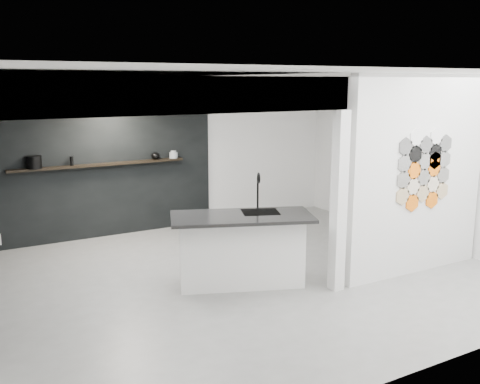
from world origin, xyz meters
name	(u,v)px	position (x,y,z in m)	size (l,w,h in m)	color
floor	(244,276)	(0.00, 0.00, -0.01)	(7.00, 6.00, 0.01)	slate
partition_panel	(418,176)	(2.23, -1.00, 1.40)	(2.45, 0.15, 2.80)	silver
bay_clad_back	(93,171)	(-1.30, 2.97, 1.18)	(4.40, 0.04, 2.35)	black
bulkhead	(125,92)	(-1.30, 1.00, 2.55)	(4.40, 4.00, 0.40)	silver
corner_column	(339,202)	(0.82, -1.00, 1.18)	(0.16, 0.16, 2.35)	silver
fascia_beam	(181,95)	(-1.30, -0.92, 2.55)	(4.40, 0.16, 0.40)	silver
display_shelf	(100,165)	(-1.20, 2.87, 1.30)	(3.00, 0.15, 0.04)	black
kitchen_island	(241,248)	(-0.18, -0.23, 0.50)	(2.02, 1.44, 1.49)	silver
stockpot	(34,162)	(-2.27, 2.87, 1.42)	(0.25, 0.25, 0.20)	black
kettle	(156,156)	(-0.20, 2.87, 1.39)	(0.15, 0.15, 0.13)	black
glass_bowl	(174,155)	(0.15, 2.87, 1.37)	(0.15, 0.15, 0.11)	gray
glass_vase	(173,154)	(0.15, 2.87, 1.39)	(0.10, 0.10, 0.14)	gray
bottle_dark	(72,161)	(-1.67, 2.87, 1.40)	(0.06, 0.06, 0.16)	black
utensil_cup	(38,165)	(-2.21, 2.87, 1.37)	(0.08, 0.08, 0.10)	black
hex_tile_cluster	(425,169)	(2.26, -1.09, 1.50)	(1.04, 0.02, 1.16)	tan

